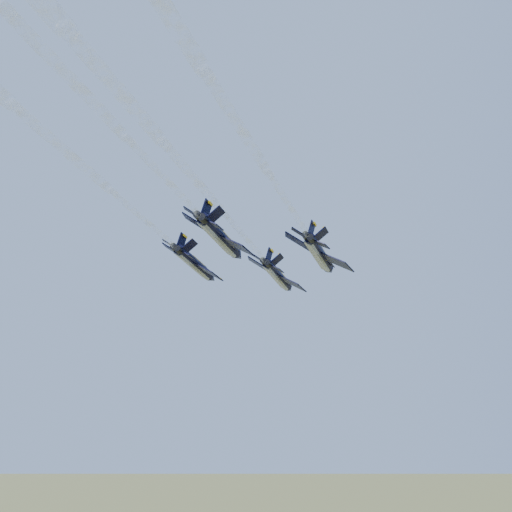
# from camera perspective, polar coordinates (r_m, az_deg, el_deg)

# --- Properties ---
(jet_lead) EXTENTS (11.45, 17.67, 7.30)m
(jet_lead) POSITION_cam_1_polar(r_m,az_deg,el_deg) (122.01, 1.98, -1.77)
(jet_lead) COLOR black
(jet_left) EXTENTS (11.45, 17.67, 7.30)m
(jet_left) POSITION_cam_1_polar(r_m,az_deg,el_deg) (113.12, -5.43, -0.70)
(jet_left) COLOR black
(jet_right) EXTENTS (11.45, 17.67, 7.30)m
(jet_right) POSITION_cam_1_polar(r_m,az_deg,el_deg) (106.58, 5.70, 0.17)
(jet_right) COLOR black
(jet_slot) EXTENTS (11.45, 17.67, 7.30)m
(jet_slot) POSITION_cam_1_polar(r_m,az_deg,el_deg) (96.54, -3.15, 1.67)
(jet_slot) COLOR black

